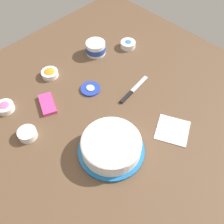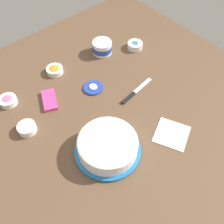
{
  "view_description": "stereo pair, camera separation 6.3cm",
  "coord_description": "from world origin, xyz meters",
  "px_view_note": "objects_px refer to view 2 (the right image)",
  "views": [
    {
      "loc": [
        0.63,
        -0.64,
        1.06
      ],
      "look_at": [
        0.07,
        -0.08,
        0.04
      ],
      "focal_mm": 42.93,
      "sensor_mm": 36.0,
      "label": 1
    },
    {
      "loc": [
        0.67,
        -0.59,
        1.06
      ],
      "look_at": [
        0.07,
        -0.08,
        0.04
      ],
      "focal_mm": 42.93,
      "sensor_mm": 36.0,
      "label": 2
    }
  ],
  "objects_px": {
    "sprinkle_bowl_orange": "(55,70)",
    "candy_box_lower": "(49,100)",
    "frosting_tub_lid": "(93,88)",
    "sprinkle_bowl_yellow": "(27,128)",
    "spreading_knife": "(134,93)",
    "sprinkle_bowl_pink": "(8,100)",
    "sprinkle_bowl_blue": "(135,45)",
    "frosted_cake": "(108,146)",
    "frosting_tub": "(102,47)",
    "paper_napkin": "(172,134)"
  },
  "relations": [
    {
      "from": "spreading_knife",
      "to": "sprinkle_bowl_blue",
      "type": "relative_size",
      "value": 2.59
    },
    {
      "from": "sprinkle_bowl_pink",
      "to": "sprinkle_bowl_orange",
      "type": "relative_size",
      "value": 0.97
    },
    {
      "from": "sprinkle_bowl_yellow",
      "to": "frosting_tub_lid",
      "type": "bearing_deg",
      "value": 91.7
    },
    {
      "from": "frosting_tub_lid",
      "to": "sprinkle_bowl_orange",
      "type": "bearing_deg",
      "value": -159.72
    },
    {
      "from": "sprinkle_bowl_orange",
      "to": "paper_napkin",
      "type": "height_order",
      "value": "sprinkle_bowl_orange"
    },
    {
      "from": "frosting_tub_lid",
      "to": "sprinkle_bowl_blue",
      "type": "height_order",
      "value": "sprinkle_bowl_blue"
    },
    {
      "from": "sprinkle_bowl_yellow",
      "to": "sprinkle_bowl_orange",
      "type": "bearing_deg",
      "value": 128.17
    },
    {
      "from": "frosted_cake",
      "to": "frosting_tub_lid",
      "type": "bearing_deg",
      "value": 151.42
    },
    {
      "from": "sprinkle_bowl_blue",
      "to": "frosting_tub",
      "type": "bearing_deg",
      "value": -118.92
    },
    {
      "from": "spreading_knife",
      "to": "sprinkle_bowl_blue",
      "type": "xyz_separation_m",
      "value": [
        -0.27,
        0.26,
        0.02
      ]
    },
    {
      "from": "sprinkle_bowl_yellow",
      "to": "frosting_tub",
      "type": "bearing_deg",
      "value": 108.39
    },
    {
      "from": "frosting_tub",
      "to": "sprinkle_bowl_blue",
      "type": "height_order",
      "value": "frosting_tub"
    },
    {
      "from": "frosting_tub_lid",
      "to": "sprinkle_bowl_yellow",
      "type": "bearing_deg",
      "value": -88.3
    },
    {
      "from": "frosting_tub",
      "to": "candy_box_lower",
      "type": "bearing_deg",
      "value": -74.87
    },
    {
      "from": "sprinkle_bowl_orange",
      "to": "frosting_tub_lid",
      "type": "bearing_deg",
      "value": 20.28
    },
    {
      "from": "frosting_tub",
      "to": "sprinkle_bowl_pink",
      "type": "relative_size",
      "value": 1.29
    },
    {
      "from": "frosting_tub_lid",
      "to": "paper_napkin",
      "type": "height_order",
      "value": "frosting_tub_lid"
    },
    {
      "from": "spreading_knife",
      "to": "sprinkle_bowl_blue",
      "type": "bearing_deg",
      "value": 135.85
    },
    {
      "from": "sprinkle_bowl_blue",
      "to": "candy_box_lower",
      "type": "xyz_separation_m",
      "value": [
        0.02,
        -0.63,
        -0.01
      ]
    },
    {
      "from": "frosting_tub",
      "to": "spreading_knife",
      "type": "height_order",
      "value": "frosting_tub"
    },
    {
      "from": "spreading_knife",
      "to": "candy_box_lower",
      "type": "distance_m",
      "value": 0.44
    },
    {
      "from": "sprinkle_bowl_blue",
      "to": "frosted_cake",
      "type": "bearing_deg",
      "value": -53.12
    },
    {
      "from": "frosting_tub_lid",
      "to": "sprinkle_bowl_pink",
      "type": "height_order",
      "value": "sprinkle_bowl_pink"
    },
    {
      "from": "sprinkle_bowl_orange",
      "to": "candy_box_lower",
      "type": "bearing_deg",
      "value": -40.76
    },
    {
      "from": "spreading_knife",
      "to": "paper_napkin",
      "type": "bearing_deg",
      "value": -8.13
    },
    {
      "from": "frosting_tub",
      "to": "sprinkle_bowl_yellow",
      "type": "xyz_separation_m",
      "value": [
        0.21,
        -0.63,
        -0.02
      ]
    },
    {
      "from": "frosting_tub_lid",
      "to": "candy_box_lower",
      "type": "relative_size",
      "value": 0.77
    },
    {
      "from": "frosting_tub",
      "to": "spreading_knife",
      "type": "bearing_deg",
      "value": -12.89
    },
    {
      "from": "frosting_tub",
      "to": "frosting_tub_lid",
      "type": "bearing_deg",
      "value": -48.79
    },
    {
      "from": "sprinkle_bowl_yellow",
      "to": "sprinkle_bowl_blue",
      "type": "height_order",
      "value": "sprinkle_bowl_blue"
    },
    {
      "from": "spreading_knife",
      "to": "sprinkle_bowl_yellow",
      "type": "distance_m",
      "value": 0.57
    },
    {
      "from": "frosting_tub_lid",
      "to": "spreading_knife",
      "type": "height_order",
      "value": "frosting_tub_lid"
    },
    {
      "from": "frosting_tub",
      "to": "sprinkle_bowl_yellow",
      "type": "bearing_deg",
      "value": -71.61
    },
    {
      "from": "frosting_tub",
      "to": "sprinkle_bowl_blue",
      "type": "bearing_deg",
      "value": 61.08
    },
    {
      "from": "spreading_knife",
      "to": "sprinkle_bowl_orange",
      "type": "height_order",
      "value": "sprinkle_bowl_orange"
    },
    {
      "from": "sprinkle_bowl_blue",
      "to": "paper_napkin",
      "type": "xyz_separation_m",
      "value": [
        0.57,
        -0.31,
        -0.02
      ]
    },
    {
      "from": "frosted_cake",
      "to": "sprinkle_bowl_orange",
      "type": "bearing_deg",
      "value": 170.26
    },
    {
      "from": "sprinkle_bowl_pink",
      "to": "sprinkle_bowl_blue",
      "type": "relative_size",
      "value": 0.99
    },
    {
      "from": "sprinkle_bowl_pink",
      "to": "candy_box_lower",
      "type": "height_order",
      "value": "sprinkle_bowl_pink"
    },
    {
      "from": "sprinkle_bowl_pink",
      "to": "paper_napkin",
      "type": "xyz_separation_m",
      "value": [
        0.67,
        0.49,
        -0.02
      ]
    },
    {
      "from": "frosting_tub",
      "to": "sprinkle_bowl_blue",
      "type": "distance_m",
      "value": 0.2
    },
    {
      "from": "frosting_tub_lid",
      "to": "candy_box_lower",
      "type": "bearing_deg",
      "value": -108.26
    },
    {
      "from": "sprinkle_bowl_pink",
      "to": "sprinkle_bowl_orange",
      "type": "distance_m",
      "value": 0.31
    },
    {
      "from": "sprinkle_bowl_yellow",
      "to": "sprinkle_bowl_pink",
      "type": "bearing_deg",
      "value": 176.77
    },
    {
      "from": "frosting_tub",
      "to": "sprinkle_bowl_pink",
      "type": "distance_m",
      "value": 0.62
    },
    {
      "from": "sprinkle_bowl_blue",
      "to": "frosting_tub_lid",
      "type": "bearing_deg",
      "value": -76.18
    },
    {
      "from": "frosting_tub",
      "to": "sprinkle_bowl_orange",
      "type": "distance_m",
      "value": 0.32
    },
    {
      "from": "spreading_knife",
      "to": "sprinkle_bowl_yellow",
      "type": "relative_size",
      "value": 2.69
    },
    {
      "from": "sprinkle_bowl_pink",
      "to": "sprinkle_bowl_yellow",
      "type": "height_order",
      "value": "sprinkle_bowl_yellow"
    },
    {
      "from": "spreading_knife",
      "to": "candy_box_lower",
      "type": "xyz_separation_m",
      "value": [
        -0.25,
        -0.37,
        0.0
      ]
    }
  ]
}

